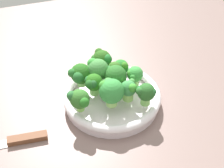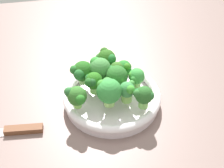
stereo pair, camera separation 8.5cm
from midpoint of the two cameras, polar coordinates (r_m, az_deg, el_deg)
name	(u,v)px [view 1 (the left image)]	position (r cm, az deg, el deg)	size (l,w,h in cm)	color
ground_plane	(106,105)	(90.91, -3.81, -3.82)	(130.00, 130.00, 2.50)	#7A625D
bowl	(112,98)	(88.12, -2.75, -2.56)	(26.42, 26.42, 4.01)	white
broccoli_floret_0	(146,93)	(81.16, 3.01, -1.68)	(5.22, 4.59, 6.21)	#85CB61
broccoli_floret_1	(93,83)	(84.22, -6.23, 0.05)	(4.91, 4.84, 6.23)	#85CA65
broccoli_floret_2	(80,74)	(87.40, -8.39, 1.59)	(6.38, 6.52, 6.65)	#86C469
broccoli_floret_3	(135,76)	(86.49, 1.28, 1.32)	(4.41, 4.35, 5.93)	#7DC35C
broccoli_floret_4	(102,59)	(91.95, -4.46, 4.22)	(5.68, 5.72, 6.51)	#83B757
broccoli_floret_5	(111,91)	(80.57, -3.19, -1.36)	(6.36, 7.21, 7.77)	#A2D56D
broccoli_floret_6	(79,99)	(80.35, -8.83, -2.81)	(5.56, 5.82, 6.15)	#89CC57
broccoli_floret_7	(97,69)	(87.50, -5.34, 2.50)	(5.94, 6.06, 7.46)	#8FC863
broccoli_floret_8	(120,68)	(89.03, -1.30, 2.78)	(4.98, 4.40, 5.80)	#7AB950
broccoli_floret_9	(115,75)	(86.32, -2.27, 1.48)	(6.10, 7.14, 6.70)	#8BC767
broccoli_floret_10	(129,89)	(82.42, 0.06, -1.04)	(4.30, 4.63, 6.03)	#8CC65C
knife	(8,142)	(84.86, -20.66, -9.70)	(26.71, 4.70, 1.50)	silver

